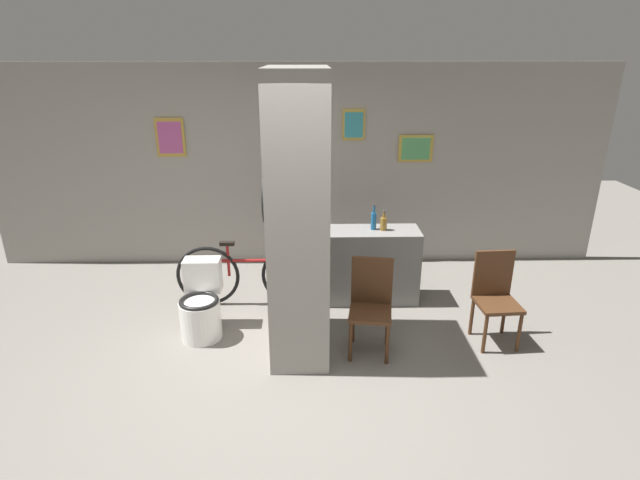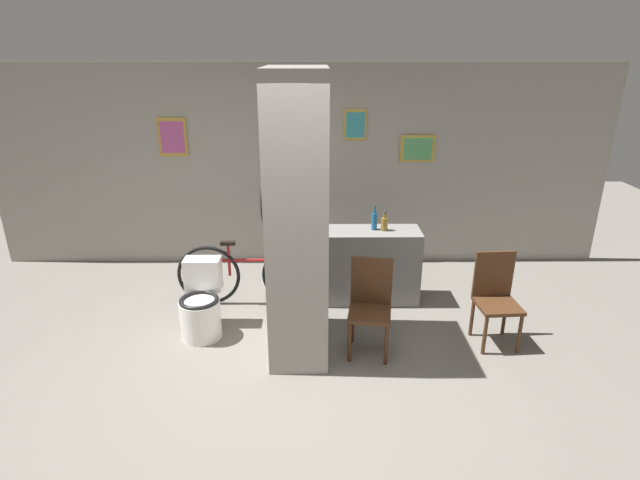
# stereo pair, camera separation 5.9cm
# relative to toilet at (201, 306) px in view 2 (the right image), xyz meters

# --- Properties ---
(ground_plane) EXTENTS (14.00, 14.00, 0.00)m
(ground_plane) POSITION_rel_toilet_xyz_m (0.96, -0.72, -0.31)
(ground_plane) COLOR slate
(wall_back) EXTENTS (8.00, 0.09, 2.60)m
(wall_back) POSITION_rel_toilet_xyz_m (0.96, 1.91, 0.99)
(wall_back) COLOR gray
(wall_back) RESTS_ON ground_plane
(pillar_center) EXTENTS (0.56, 1.00, 2.60)m
(pillar_center) POSITION_rel_toilet_xyz_m (1.00, -0.22, 0.99)
(pillar_center) COLOR gray
(pillar_center) RESTS_ON ground_plane
(counter_shelf) EXTENTS (1.23, 0.44, 0.85)m
(counter_shelf) POSITION_rel_toilet_xyz_m (1.71, 0.74, 0.11)
(counter_shelf) COLOR gray
(counter_shelf) RESTS_ON ground_plane
(toilet) EXTENTS (0.41, 0.57, 0.74)m
(toilet) POSITION_rel_toilet_xyz_m (0.00, 0.00, 0.00)
(toilet) COLOR white
(toilet) RESTS_ON ground_plane
(chair_near_pillar) EXTENTS (0.45, 0.45, 0.91)m
(chair_near_pillar) POSITION_rel_toilet_xyz_m (1.67, -0.29, 0.18)
(chair_near_pillar) COLOR #4C2D19
(chair_near_pillar) RESTS_ON ground_plane
(chair_by_doorway) EXTENTS (0.42, 0.42, 0.91)m
(chair_by_doorway) POSITION_rel_toilet_xyz_m (2.91, -0.15, 0.18)
(chair_by_doorway) COLOR #4C2D19
(chair_by_doorway) RESTS_ON ground_plane
(bicycle) EXTENTS (1.66, 0.42, 0.76)m
(bicycle) POSITION_rel_toilet_xyz_m (0.43, 0.64, 0.06)
(bicycle) COLOR black
(bicycle) RESTS_ON ground_plane
(bottle_tall) EXTENTS (0.06, 0.06, 0.29)m
(bottle_tall) POSITION_rel_toilet_xyz_m (1.81, 0.77, 0.65)
(bottle_tall) COLOR #19598C
(bottle_tall) RESTS_ON counter_shelf
(bottle_short) EXTENTS (0.08, 0.08, 0.23)m
(bottle_short) POSITION_rel_toilet_xyz_m (1.92, 0.74, 0.62)
(bottle_short) COLOR olive
(bottle_short) RESTS_ON counter_shelf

